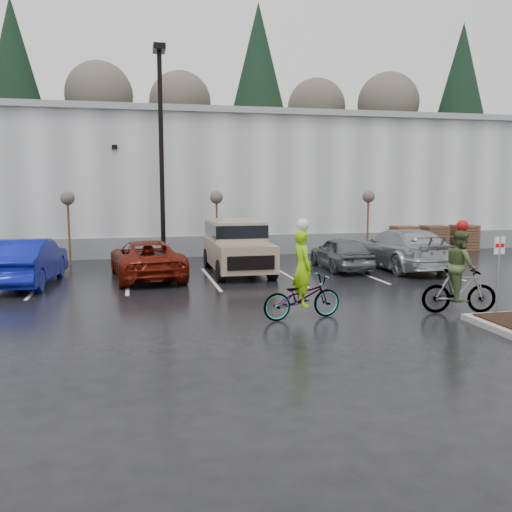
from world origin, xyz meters
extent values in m
plane|color=black|center=(0.00, 0.00, 0.00)|extent=(120.00, 120.00, 0.00)
cube|color=#AEB0B2|center=(0.00, 22.00, 3.50)|extent=(60.00, 15.00, 7.00)
cube|color=slate|center=(0.00, 14.45, 0.50)|extent=(60.00, 0.12, 1.00)
cube|color=#999B9E|center=(0.00, 22.00, 7.05)|extent=(60.50, 15.50, 0.30)
cube|color=#233717|center=(0.00, 45.00, 3.00)|extent=(80.00, 25.00, 6.00)
cylinder|color=black|center=(-4.00, 12.00, 4.50)|extent=(0.20, 0.20, 9.00)
cube|color=black|center=(-4.00, 12.00, 9.10)|extent=(0.50, 1.00, 0.25)
cylinder|color=#4A311D|center=(-8.00, 13.00, 1.40)|extent=(0.10, 0.10, 2.80)
sphere|color=#4C453D|center=(-8.00, 13.00, 2.90)|extent=(0.60, 0.60, 0.60)
cylinder|color=#4A311D|center=(-1.50, 13.00, 1.40)|extent=(0.10, 0.10, 2.80)
sphere|color=#4C453D|center=(-1.50, 13.00, 2.90)|extent=(0.60, 0.60, 0.60)
cylinder|color=#4A311D|center=(6.00, 13.00, 1.40)|extent=(0.10, 0.10, 2.80)
sphere|color=#4C453D|center=(6.00, 13.00, 2.90)|extent=(0.60, 0.60, 0.60)
cube|color=#4A311D|center=(8.50, 14.00, 0.68)|extent=(1.20, 1.20, 1.35)
cube|color=#4A311D|center=(10.20, 14.00, 0.68)|extent=(1.20, 1.20, 1.35)
cube|color=#4A311D|center=(12.00, 14.00, 0.68)|extent=(1.20, 1.20, 1.35)
cylinder|color=gray|center=(3.80, 0.20, 1.10)|extent=(0.05, 0.05, 2.20)
cube|color=white|center=(3.80, 0.20, 1.95)|extent=(0.30, 0.02, 0.45)
cube|color=red|center=(3.80, 0.19, 1.95)|extent=(0.26, 0.02, 0.10)
imported|color=#0D1696|center=(-8.89, 8.24, 0.82)|extent=(2.17, 5.11, 1.64)
imported|color=#661509|center=(-4.81, 8.75, 0.72)|extent=(2.89, 5.37, 1.43)
imported|color=#5A5C5E|center=(3.07, 9.10, 0.68)|extent=(1.62, 4.01, 1.37)
imported|color=#ACADB4|center=(5.58, 8.74, 0.84)|extent=(2.47, 5.82, 1.68)
imported|color=#3F3F44|center=(-1.01, 1.50, 0.57)|extent=(2.25, 1.06, 1.14)
imported|color=#85CA0B|center=(-1.01, 1.50, 1.34)|extent=(0.57, 0.78, 1.99)
sphere|color=silver|center=(-1.01, 1.50, 2.46)|extent=(0.33, 0.33, 0.33)
imported|color=#3F3F44|center=(3.35, 1.15, 0.61)|extent=(2.03, 0.96, 1.22)
imported|color=#45532C|center=(3.35, 1.15, 1.31)|extent=(0.69, 1.02, 1.92)
sphere|color=#990C0C|center=(3.35, 1.15, 2.38)|extent=(0.32, 0.32, 0.32)
camera|label=1|loc=(-5.22, -11.72, 3.47)|focal=38.00mm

